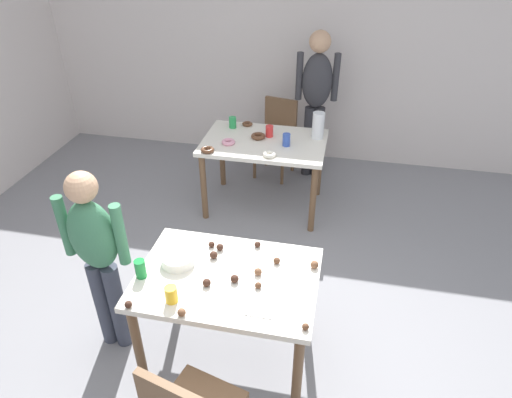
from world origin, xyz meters
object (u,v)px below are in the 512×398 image
chair_far_table (277,133)px  pitcher_far (318,125)px  dining_table_far (264,150)px  person_adult_far (316,93)px  soda_can (140,269)px  dining_table_near (228,289)px  mixing_bowl (178,259)px  person_girl_near (97,251)px

chair_far_table → pitcher_far: pitcher_far is taller
dining_table_far → person_adult_far: (0.41, 0.78, 0.34)m
dining_table_far → soda_can: soda_can is taller
dining_table_near → chair_far_table: bearing=92.9°
mixing_bowl → dining_table_near: bearing=-9.6°
soda_can → pitcher_far: size_ratio=0.47×
dining_table_far → soda_can: 2.07m
dining_table_far → mixing_bowl: size_ratio=5.47×
pitcher_far → dining_table_near: bearing=-99.6°
dining_table_near → mixing_bowl: size_ratio=5.12×
dining_table_far → person_girl_near: person_girl_near is taller
chair_far_table → person_adult_far: bearing=3.4°
chair_far_table → pitcher_far: (0.49, -0.58, 0.38)m
pitcher_far → mixing_bowl: bearing=-108.7°
person_adult_far → mixing_bowl: person_adult_far is taller
soda_can → person_adult_far: bearing=74.4°
person_adult_far → pitcher_far: bearing=-82.1°
chair_far_table → person_adult_far: size_ratio=0.53×
person_girl_near → pitcher_far: (1.19, 2.13, 0.05)m
person_girl_near → pitcher_far: person_girl_near is taller
dining_table_near → chair_far_table: chair_far_table is taller
mixing_bowl → soda_can: bearing=-136.7°
dining_table_near → soda_can: bearing=-167.9°
pitcher_far → person_adult_far: bearing=97.9°
dining_table_far → pitcher_far: pitcher_far is taller
dining_table_far → person_girl_near: size_ratio=0.85×
person_girl_near → soda_can: 0.33m
dining_table_far → soda_can: bearing=-100.3°
person_girl_near → mixing_bowl: person_girl_near is taller
dining_table_near → person_adult_far: bearing=84.2°
person_adult_far → person_girl_near: bearing=-112.1°
dining_table_far → dining_table_near: bearing=-85.8°
dining_table_near → person_adult_far: size_ratio=0.68×
chair_far_table → mixing_bowl: bearing=-94.4°
soda_can → pitcher_far: bearing=68.5°
chair_far_table → soda_can: soda_can is taller
dining_table_far → pitcher_far: (0.50, 0.18, 0.23)m
mixing_bowl → pitcher_far: size_ratio=0.84×
person_adult_far → soda_can: 2.92m
chair_far_table → soda_can: bearing=-97.7°
soda_can → mixing_bowl: bearing=43.3°
person_girl_near → mixing_bowl: bearing=10.1°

